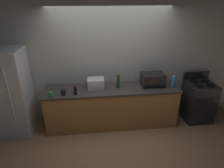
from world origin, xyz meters
TOP-DOWN VIEW (x-y plane):
  - ground_plane at (0.00, 0.00)m, footprint 8.00×8.00m
  - back_wall at (0.00, 0.81)m, footprint 6.40×0.10m
  - counter_run at (0.00, 0.40)m, footprint 2.84×0.64m
  - refrigerator at (-2.05, 0.40)m, footprint 0.72×0.73m
  - stove_range at (2.00, 0.40)m, footprint 0.60×0.61m
  - microwave at (0.89, 0.45)m, footprint 0.48×0.35m
  - toaster_oven at (-0.34, 0.46)m, footprint 0.34×0.26m
  - cordless_phone at (-0.75, 0.24)m, footprint 0.08×0.12m
  - bottle_spray_cleaner at (1.29, 0.32)m, footprint 0.06×0.06m
  - bottle_wine at (0.13, 0.41)m, footprint 0.07×0.07m
  - mug_black at (-0.99, 0.22)m, footprint 0.09×0.09m
  - mug_green at (-1.22, 0.19)m, footprint 0.08×0.08m

SIDE VIEW (x-z plane):
  - ground_plane at x=0.00m, z-range 0.00..0.00m
  - counter_run at x=0.00m, z-range 0.00..0.90m
  - stove_range at x=2.00m, z-range -0.08..1.00m
  - refrigerator at x=-2.05m, z-range 0.00..1.80m
  - mug_green at x=-1.22m, z-range 0.90..0.99m
  - mug_black at x=-0.99m, z-range 0.90..1.01m
  - cordless_phone at x=-0.75m, z-range 0.90..1.05m
  - toaster_oven at x=-0.34m, z-range 0.90..1.11m
  - bottle_spray_cleaner at x=1.29m, z-range 0.90..1.15m
  - microwave at x=0.89m, z-range 0.90..1.17m
  - bottle_wine at x=0.13m, z-range 0.90..1.20m
  - back_wall at x=0.00m, z-range 0.00..2.70m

